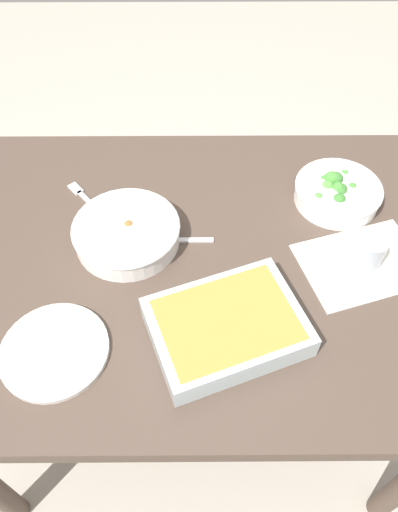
{
  "coord_description": "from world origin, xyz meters",
  "views": [
    {
      "loc": [
        -0.0,
        -0.71,
        1.63
      ],
      "look_at": [
        0.0,
        0.0,
        0.74
      ],
      "focal_mm": 34.09,
      "sensor_mm": 36.0,
      "label": 1
    }
  ],
  "objects_px": {
    "stew_bowl": "(129,232)",
    "spoon_by_stew": "(168,240)",
    "baking_dish": "(229,326)",
    "side_plate": "(56,351)",
    "fork_on_table": "(88,199)",
    "drink_cup": "(369,254)",
    "broccoli_bowl": "(339,192)"
  },
  "relations": [
    {
      "from": "stew_bowl",
      "to": "spoon_by_stew",
      "type": "relative_size",
      "value": 1.45
    },
    {
      "from": "baking_dish",
      "to": "side_plate",
      "type": "distance_m",
      "value": 0.35
    },
    {
      "from": "spoon_by_stew",
      "to": "fork_on_table",
      "type": "relative_size",
      "value": 1.2
    },
    {
      "from": "stew_bowl",
      "to": "drink_cup",
      "type": "distance_m",
      "value": 0.55
    },
    {
      "from": "broccoli_bowl",
      "to": "fork_on_table",
      "type": "height_order",
      "value": "broccoli_bowl"
    },
    {
      "from": "drink_cup",
      "to": "side_plate",
      "type": "bearing_deg",
      "value": -161.76
    },
    {
      "from": "fork_on_table",
      "to": "spoon_by_stew",
      "type": "bearing_deg",
      "value": -33.51
    },
    {
      "from": "stew_bowl",
      "to": "baking_dish",
      "type": "height_order",
      "value": "same"
    },
    {
      "from": "drink_cup",
      "to": "fork_on_table",
      "type": "xyz_separation_m",
      "value": [
        -0.67,
        0.21,
        -0.04
      ]
    },
    {
      "from": "drink_cup",
      "to": "fork_on_table",
      "type": "bearing_deg",
      "value": 162.34
    },
    {
      "from": "baking_dish",
      "to": "side_plate",
      "type": "relative_size",
      "value": 1.63
    },
    {
      "from": "baking_dish",
      "to": "side_plate",
      "type": "xyz_separation_m",
      "value": [
        -0.35,
        -0.04,
        -0.03
      ]
    },
    {
      "from": "stew_bowl",
      "to": "broccoli_bowl",
      "type": "height_order",
      "value": "broccoli_bowl"
    },
    {
      "from": "stew_bowl",
      "to": "drink_cup",
      "type": "relative_size",
      "value": 2.98
    },
    {
      "from": "drink_cup",
      "to": "broccoli_bowl",
      "type": "bearing_deg",
      "value": 97.16
    },
    {
      "from": "baking_dish",
      "to": "side_plate",
      "type": "bearing_deg",
      "value": -173.65
    },
    {
      "from": "baking_dish",
      "to": "spoon_by_stew",
      "type": "distance_m",
      "value": 0.29
    },
    {
      "from": "drink_cup",
      "to": "spoon_by_stew",
      "type": "relative_size",
      "value": 0.49
    },
    {
      "from": "stew_bowl",
      "to": "spoon_by_stew",
      "type": "height_order",
      "value": "stew_bowl"
    },
    {
      "from": "stew_bowl",
      "to": "spoon_by_stew",
      "type": "xyz_separation_m",
      "value": [
        0.09,
        -0.0,
        -0.03
      ]
    },
    {
      "from": "broccoli_bowl",
      "to": "spoon_by_stew",
      "type": "distance_m",
      "value": 0.45
    },
    {
      "from": "stew_bowl",
      "to": "side_plate",
      "type": "bearing_deg",
      "value": -112.72
    },
    {
      "from": "spoon_by_stew",
      "to": "fork_on_table",
      "type": "bearing_deg",
      "value": 146.49
    },
    {
      "from": "drink_cup",
      "to": "spoon_by_stew",
      "type": "height_order",
      "value": "drink_cup"
    },
    {
      "from": "baking_dish",
      "to": "spoon_by_stew",
      "type": "relative_size",
      "value": 2.05
    },
    {
      "from": "fork_on_table",
      "to": "side_plate",
      "type": "bearing_deg",
      "value": -90.56
    },
    {
      "from": "stew_bowl",
      "to": "drink_cup",
      "type": "xyz_separation_m",
      "value": [
        0.55,
        -0.07,
        0.01
      ]
    },
    {
      "from": "broccoli_bowl",
      "to": "side_plate",
      "type": "distance_m",
      "value": 0.77
    },
    {
      "from": "side_plate",
      "to": "spoon_by_stew",
      "type": "xyz_separation_m",
      "value": [
        0.21,
        0.29,
        -0.0
      ]
    },
    {
      "from": "drink_cup",
      "to": "fork_on_table",
      "type": "relative_size",
      "value": 0.58
    },
    {
      "from": "drink_cup",
      "to": "side_plate",
      "type": "distance_m",
      "value": 0.71
    },
    {
      "from": "broccoli_bowl",
      "to": "drink_cup",
      "type": "distance_m",
      "value": 0.21
    }
  ]
}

